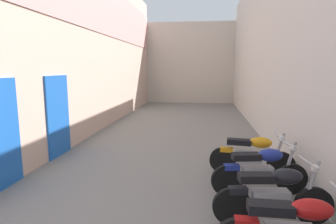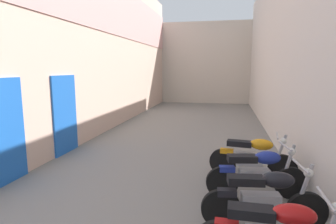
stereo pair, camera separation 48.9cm
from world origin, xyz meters
name	(u,v)px [view 1 (the left image)]	position (x,y,z in m)	size (l,w,h in m)	color
ground_plane	(167,157)	(0.00, 8.02, 0.00)	(36.04, 36.04, 0.00)	slate
building_left	(81,40)	(-3.19, 9.96, 3.34)	(0.45, 20.04, 6.64)	beige
building_right	(277,42)	(3.19, 10.02, 3.20)	(0.45, 20.04, 6.39)	beige
building_far_end	(191,63)	(0.00, 21.04, 2.75)	(8.99, 2.00, 5.50)	beige
motorcycle_fifth	(274,194)	(2.05, 4.95, 0.50)	(1.84, 0.58, 1.04)	black
motorcycle_sixth	(261,170)	(2.05, 5.98, 0.50)	(1.83, 0.58, 1.04)	black
motorcycle_seventh	(252,154)	(2.05, 6.93, 0.50)	(1.84, 0.58, 1.04)	black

